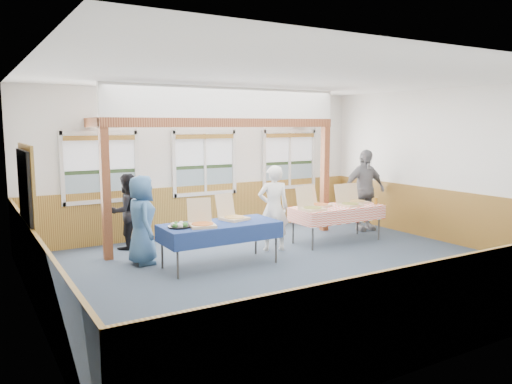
% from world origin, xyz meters
% --- Properties ---
extents(floor, '(8.00, 8.00, 0.00)m').
position_xyz_m(floor, '(0.00, 0.00, 0.00)').
color(floor, '#25313D').
rests_on(floor, ground).
extents(ceiling, '(8.00, 8.00, 0.00)m').
position_xyz_m(ceiling, '(0.00, 0.00, 3.20)').
color(ceiling, white).
rests_on(ceiling, wall_back).
extents(wall_back, '(8.00, 0.00, 8.00)m').
position_xyz_m(wall_back, '(0.00, 3.50, 1.60)').
color(wall_back, silver).
rests_on(wall_back, floor).
extents(wall_front, '(8.00, 0.00, 8.00)m').
position_xyz_m(wall_front, '(0.00, -3.50, 1.60)').
color(wall_front, silver).
rests_on(wall_front, floor).
extents(wall_left, '(0.00, 8.00, 8.00)m').
position_xyz_m(wall_left, '(-4.00, 0.00, 1.60)').
color(wall_left, silver).
rests_on(wall_left, floor).
extents(wall_right, '(0.00, 8.00, 8.00)m').
position_xyz_m(wall_right, '(4.00, 0.00, 1.60)').
color(wall_right, silver).
rests_on(wall_right, floor).
extents(wainscot_back, '(7.98, 0.05, 1.10)m').
position_xyz_m(wainscot_back, '(0.00, 3.48, 0.55)').
color(wainscot_back, brown).
rests_on(wainscot_back, floor).
extents(wainscot_front, '(7.98, 0.05, 1.10)m').
position_xyz_m(wainscot_front, '(0.00, -3.48, 0.55)').
color(wainscot_front, brown).
rests_on(wainscot_front, floor).
extents(wainscot_left, '(0.05, 6.98, 1.10)m').
position_xyz_m(wainscot_left, '(-3.98, 0.00, 0.55)').
color(wainscot_left, brown).
rests_on(wainscot_left, floor).
extents(wainscot_right, '(0.05, 6.98, 1.10)m').
position_xyz_m(wainscot_right, '(3.98, 0.00, 0.55)').
color(wainscot_right, brown).
rests_on(wainscot_right, floor).
extents(cased_opening, '(0.06, 1.30, 2.10)m').
position_xyz_m(cased_opening, '(-3.96, 0.90, 1.05)').
color(cased_opening, '#353535').
rests_on(cased_opening, wall_left).
extents(window_left, '(1.56, 0.10, 1.46)m').
position_xyz_m(window_left, '(-2.30, 3.46, 1.68)').
color(window_left, silver).
rests_on(window_left, wall_back).
extents(window_mid, '(1.56, 0.10, 1.46)m').
position_xyz_m(window_mid, '(0.00, 3.46, 1.68)').
color(window_mid, silver).
rests_on(window_mid, wall_back).
extents(window_right, '(1.56, 0.10, 1.46)m').
position_xyz_m(window_right, '(2.30, 3.46, 1.68)').
color(window_right, silver).
rests_on(window_right, wall_back).
extents(post_left, '(0.15, 0.15, 2.40)m').
position_xyz_m(post_left, '(-2.50, 2.30, 1.20)').
color(post_left, '#542312').
rests_on(post_left, floor).
extents(post_right, '(0.15, 0.15, 2.40)m').
position_xyz_m(post_right, '(2.50, 2.30, 1.20)').
color(post_right, '#542312').
rests_on(post_right, floor).
extents(cross_beam, '(5.15, 0.18, 0.18)m').
position_xyz_m(cross_beam, '(0.00, 2.30, 2.49)').
color(cross_beam, '#542312').
rests_on(cross_beam, post_left).
extents(table_left, '(2.22, 1.56, 0.76)m').
position_xyz_m(table_left, '(-0.92, 0.89, 0.71)').
color(table_left, '#353535').
rests_on(table_left, floor).
extents(table_right, '(2.12, 1.55, 0.76)m').
position_xyz_m(table_right, '(2.00, 1.25, 0.70)').
color(table_right, '#353535').
rests_on(table_right, floor).
extents(pizza_box_a, '(0.51, 0.58, 0.45)m').
position_xyz_m(pizza_box_a, '(-1.31, 0.78, 0.82)').
color(pizza_box_a, beige).
rests_on(pizza_box_a, table_left).
extents(pizza_box_b, '(0.53, 0.59, 0.45)m').
position_xyz_m(pizza_box_b, '(-0.58, 1.05, 0.82)').
color(pizza_box_b, beige).
rests_on(pizza_box_b, table_left).
extents(pizza_box_c, '(0.44, 0.52, 0.46)m').
position_xyz_m(pizza_box_c, '(1.25, 1.15, 0.83)').
color(pizza_box_c, beige).
rests_on(pizza_box_c, table_right).
extents(pizza_box_d, '(0.53, 0.59, 0.44)m').
position_xyz_m(pizza_box_d, '(1.64, 1.44, 0.82)').
color(pizza_box_d, beige).
rests_on(pizza_box_d, table_right).
extents(pizza_box_e, '(0.43, 0.52, 0.44)m').
position_xyz_m(pizza_box_e, '(2.25, 1.17, 0.82)').
color(pizza_box_e, beige).
rests_on(pizza_box_e, table_right).
extents(pizza_box_f, '(0.38, 0.47, 0.41)m').
position_xyz_m(pizza_box_f, '(2.66, 1.39, 0.82)').
color(pizza_box_f, beige).
rests_on(pizza_box_f, table_right).
extents(veggie_tray, '(0.38, 0.38, 0.09)m').
position_xyz_m(veggie_tray, '(-1.67, 0.89, 0.79)').
color(veggie_tray, black).
rests_on(veggie_tray, table_left).
extents(drink_glass, '(0.07, 0.07, 0.15)m').
position_xyz_m(drink_glass, '(2.85, 1.00, 0.83)').
color(drink_glass, '#966119').
rests_on(drink_glass, table_right).
extents(woman_white, '(0.71, 0.58, 1.68)m').
position_xyz_m(woman_white, '(0.47, 1.32, 0.84)').
color(woman_white, silver).
rests_on(woman_white, floor).
extents(woman_black, '(0.85, 0.73, 1.50)m').
position_xyz_m(woman_black, '(-1.96, 2.91, 0.75)').
color(woman_black, black).
rests_on(woman_black, floor).
extents(man_blue, '(0.60, 0.83, 1.58)m').
position_xyz_m(man_blue, '(-2.04, 1.70, 0.79)').
color(man_blue, '#355A85').
rests_on(man_blue, floor).
extents(person_grey, '(1.16, 0.60, 1.89)m').
position_xyz_m(person_grey, '(3.33, 1.87, 0.94)').
color(person_grey, gray).
rests_on(person_grey, floor).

